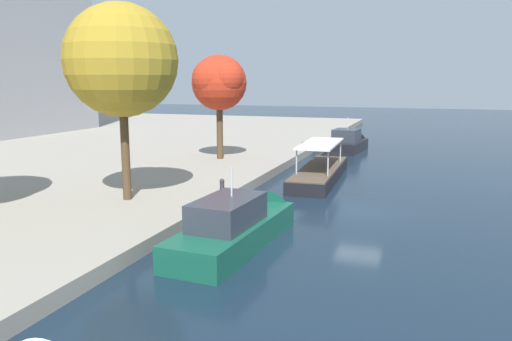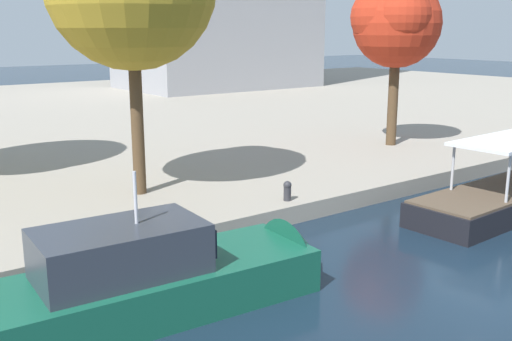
# 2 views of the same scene
# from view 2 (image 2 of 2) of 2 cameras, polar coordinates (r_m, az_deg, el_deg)

# --- Properties ---
(ground_plane) EXTENTS (220.00, 220.00, 0.00)m
(ground_plane) POSITION_cam_2_polar(r_m,az_deg,el_deg) (16.90, 21.87, -10.86)
(ground_plane) COLOR #142333
(dock_promenade) EXTENTS (120.00, 55.00, 0.66)m
(dock_promenade) POSITION_cam_2_polar(r_m,az_deg,el_deg) (45.19, -19.11, 4.50)
(dock_promenade) COLOR gray
(dock_promenade) RESTS_ON ground_plane
(motor_yacht_1) EXTENTS (9.58, 3.19, 4.43)m
(motor_yacht_1) POSITION_cam_2_polar(r_m,az_deg,el_deg) (14.98, -8.19, -10.52)
(motor_yacht_1) COLOR #14513D
(motor_yacht_1) RESTS_ON ground_plane
(mooring_bollard_0) EXTENTS (0.30, 0.30, 0.72)m
(mooring_bollard_0) POSITION_cam_2_polar(r_m,az_deg,el_deg) (21.41, 3.01, -1.89)
(mooring_bollard_0) COLOR #2D2D33
(mooring_bollard_0) RESTS_ON dock_promenade
(tree_1) EXTENTS (4.64, 4.57, 8.58)m
(tree_1) POSITION_cam_2_polar(r_m,az_deg,el_deg) (32.00, 13.09, 13.69)
(tree_1) COLOR #4C3823
(tree_1) RESTS_ON dock_promenade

